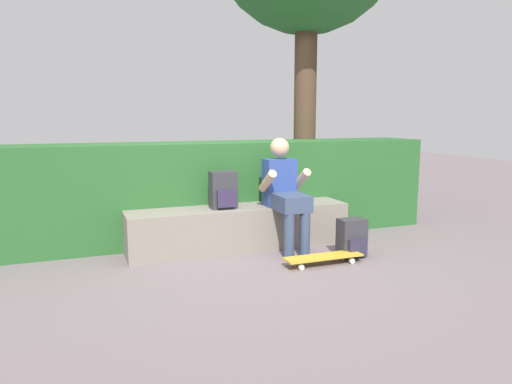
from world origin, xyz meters
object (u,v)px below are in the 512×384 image
at_px(backpack_on_ground, 352,238).
at_px(backpack_on_bench, 223,190).
at_px(bench_main, 240,228).
at_px(person_skater, 285,190).
at_px(skateboard_near_person, 323,257).

bearing_deg(backpack_on_ground, backpack_on_bench, 148.82).
bearing_deg(bench_main, person_skater, -26.57).
xyz_separation_m(person_skater, backpack_on_bench, (-0.63, 0.21, -0.00)).
xyz_separation_m(person_skater, backpack_on_ground, (0.55, -0.50, -0.47)).
height_order(person_skater, backpack_on_bench, person_skater).
relative_size(bench_main, backpack_on_ground, 6.14).
xyz_separation_m(person_skater, skateboard_near_person, (0.13, -0.64, -0.59)).
distance_m(bench_main, backpack_on_bench, 0.47).
distance_m(skateboard_near_person, backpack_on_ground, 0.45).
distance_m(person_skater, skateboard_near_person, 0.88).
height_order(person_skater, backpack_on_ground, person_skater).
height_order(bench_main, backpack_on_ground, bench_main).
distance_m(bench_main, person_skater, 0.66).
xyz_separation_m(skateboard_near_person, backpack_on_ground, (0.41, 0.14, 0.12)).
bearing_deg(person_skater, backpack_on_ground, -42.38).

